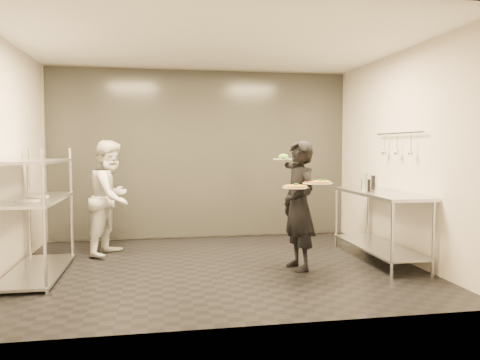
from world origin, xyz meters
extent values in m
cube|color=black|center=(0.00, 0.00, 0.00)|extent=(5.00, 4.00, 0.00)
cube|color=silver|center=(0.00, 0.00, 2.80)|extent=(5.00, 4.00, 0.00)
cube|color=beige|center=(0.00, 2.00, 1.40)|extent=(5.00, 0.00, 2.80)
cube|color=beige|center=(0.00, -2.00, 1.40)|extent=(5.00, 0.00, 2.80)
cube|color=beige|center=(-2.50, 0.00, 1.40)|extent=(0.00, 4.00, 2.80)
cube|color=beige|center=(2.50, 0.00, 1.40)|extent=(0.00, 4.00, 2.80)
cube|color=silver|center=(0.00, 1.97, 1.40)|extent=(4.90, 0.04, 2.74)
cylinder|color=silver|center=(-2.42, 0.77, 0.75)|extent=(0.04, 0.04, 1.50)
cylinder|color=silver|center=(-1.88, -0.77, 0.75)|extent=(0.04, 0.04, 1.50)
cylinder|color=silver|center=(-1.88, 0.77, 0.75)|extent=(0.04, 0.04, 1.50)
cube|color=#B6BAC0|center=(-2.15, 0.00, 0.05)|extent=(0.60, 1.60, 0.03)
cube|color=#B6BAC0|center=(-2.15, 0.00, 0.90)|extent=(0.60, 1.60, 0.03)
cube|color=#B6BAC0|center=(-2.15, 0.00, 1.35)|extent=(0.60, 1.60, 0.03)
cylinder|color=silver|center=(-2.15, -0.35, 0.93)|extent=(0.26, 0.26, 0.01)
cylinder|color=silver|center=(-2.15, 0.10, 0.93)|extent=(0.26, 0.26, 0.01)
cylinder|color=silver|center=(1.92, -0.86, 0.45)|extent=(0.04, 0.04, 0.90)
cylinder|color=silver|center=(1.92, 0.86, 0.45)|extent=(0.04, 0.04, 0.90)
cylinder|color=silver|center=(2.44, -0.86, 0.45)|extent=(0.04, 0.04, 0.90)
cylinder|color=silver|center=(2.44, 0.86, 0.45)|extent=(0.04, 0.04, 0.90)
cube|color=#B6BAC0|center=(2.18, 0.00, 0.18)|extent=(0.57, 1.71, 0.03)
cube|color=#B6BAC0|center=(2.18, 0.00, 0.90)|extent=(0.60, 1.80, 0.04)
cylinder|color=silver|center=(2.44, 0.00, 1.70)|extent=(0.02, 1.20, 0.02)
cylinder|color=silver|center=(2.42, -0.35, 1.57)|extent=(0.01, 0.01, 0.22)
sphere|color=silver|center=(2.42, -0.35, 1.44)|extent=(0.07, 0.07, 0.07)
cylinder|color=silver|center=(2.42, 0.00, 1.57)|extent=(0.01, 0.01, 0.22)
sphere|color=silver|center=(2.42, 0.00, 1.44)|extent=(0.07, 0.07, 0.07)
cylinder|color=silver|center=(2.42, 0.35, 1.57)|extent=(0.01, 0.01, 0.22)
sphere|color=silver|center=(2.42, 0.35, 1.44)|extent=(0.07, 0.07, 0.07)
imported|color=black|center=(0.98, -0.28, 0.79)|extent=(0.48, 0.64, 1.59)
imported|color=silver|center=(-1.38, 0.98, 0.80)|extent=(0.86, 0.95, 1.61)
cylinder|color=silver|center=(0.86, -0.52, 1.04)|extent=(0.31, 0.31, 0.01)
cylinder|color=#A27A3A|center=(0.86, -0.52, 1.05)|extent=(0.28, 0.28, 0.02)
cylinder|color=#BB5518|center=(0.86, -0.52, 1.06)|extent=(0.24, 0.24, 0.01)
sphere|color=#155212|center=(0.86, -0.52, 1.07)|extent=(0.04, 0.04, 0.04)
cylinder|color=silver|center=(1.15, -0.47, 1.08)|extent=(0.36, 0.36, 0.01)
cylinder|color=#A27A3A|center=(1.15, -0.47, 1.10)|extent=(0.31, 0.31, 0.02)
cylinder|color=#BB5518|center=(1.15, -0.47, 1.11)|extent=(0.28, 0.28, 0.01)
sphere|color=#155212|center=(1.15, -0.47, 1.11)|extent=(0.04, 0.04, 0.04)
cylinder|color=silver|center=(0.86, 0.04, 1.36)|extent=(0.27, 0.27, 0.01)
ellipsoid|color=#316D1B|center=(0.86, 0.04, 1.40)|extent=(0.13, 0.13, 0.07)
cube|color=black|center=(2.06, 0.16, 1.00)|extent=(0.06, 0.23, 0.16)
cylinder|color=gray|center=(1.99, 0.04, 1.05)|extent=(0.07, 0.07, 0.26)
cylinder|color=gray|center=(2.36, 0.71, 1.03)|extent=(0.06, 0.06, 0.21)
cylinder|color=black|center=(2.27, 0.38, 1.02)|extent=(0.06, 0.06, 0.20)
camera|label=1|loc=(-0.74, -5.78, 1.51)|focal=35.00mm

